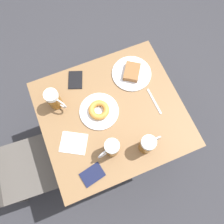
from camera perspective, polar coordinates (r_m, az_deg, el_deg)
name	(u,v)px	position (r m, az deg, el deg)	size (l,w,h in m)	color
ground_plane	(112,138)	(2.03, 0.00, -6.77)	(8.00, 8.00, 0.00)	#333338
table	(112,116)	(1.40, 0.00, -1.18)	(0.79, 0.86, 0.72)	olive
chair	(6,172)	(1.64, -25.89, -13.96)	(0.43, 0.43, 0.83)	#514C47
plate_with_cake	(132,73)	(1.43, 5.16, 10.16)	(0.25, 0.25, 0.05)	silver
plate_with_donut	(99,111)	(1.32, -3.41, 0.38)	(0.24, 0.24, 0.05)	silver
beer_mug_left	(111,148)	(1.20, -0.15, -9.47)	(0.08, 0.13, 0.15)	#8C5619
beer_mug_center	(148,144)	(1.22, 9.28, -8.32)	(0.08, 0.13, 0.15)	#8C5619
beer_mug_right	(54,100)	(1.33, -14.89, 3.16)	(0.12, 0.10, 0.15)	#8C5619
napkin_folded	(74,143)	(1.30, -9.99, -7.97)	(0.18, 0.19, 0.00)	white
fork	(154,101)	(1.38, 10.96, 2.80)	(0.18, 0.02, 0.00)	silver
passport_near_edge	(75,80)	(1.44, -9.55, 8.26)	(0.15, 0.13, 0.01)	black
passport_far_edge	(92,175)	(1.27, -5.14, -15.99)	(0.11, 0.14, 0.01)	#141938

